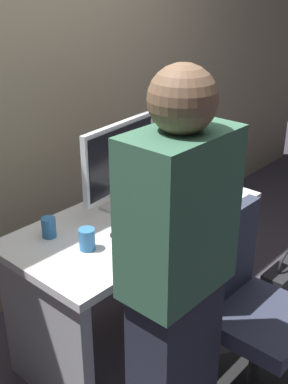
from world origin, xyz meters
name	(u,v)px	position (x,y,z in m)	size (l,w,h in m)	color
ground_plane	(137,332)	(0.00, 0.00, 0.00)	(9.00, 9.00, 0.00)	#3D3842
wall_back	(28,48)	(0.00, 0.79, 1.50)	(6.40, 0.10, 3.00)	tan
desk	(137,256)	(0.00, 0.00, 0.51)	(1.35, 0.66, 0.75)	white
office_chair	(248,319)	(0.04, -0.65, 0.43)	(0.52, 0.52, 0.94)	black
person_at_desk	(176,288)	(-0.45, -0.61, 0.84)	(0.40, 0.24, 1.64)	#262838
monitor	(120,161)	(0.03, 0.14, 1.00)	(0.54, 0.16, 0.46)	silver
keyboard	(152,224)	(-0.03, -0.13, 0.76)	(0.43, 0.13, 0.02)	#262626
mouse	(193,202)	(0.30, -0.13, 0.76)	(0.06, 0.10, 0.03)	white
cup_near_keyboard	(87,239)	(-0.38, -0.05, 0.80)	(0.07, 0.07, 0.10)	#3372B2
cup_by_monitor	(49,227)	(-0.42, 0.16, 0.80)	(0.07, 0.07, 0.10)	#3372B2
book_stack	(167,168)	(0.41, 0.14, 0.85)	(0.24, 0.20, 0.21)	black
cell_phone	(207,195)	(0.44, -0.12, 0.75)	(0.07, 0.14, 0.01)	black
handbag	(283,285)	(0.79, -0.48, 0.14)	(0.34, 0.14, 0.38)	#262628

